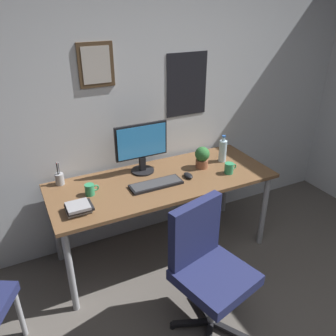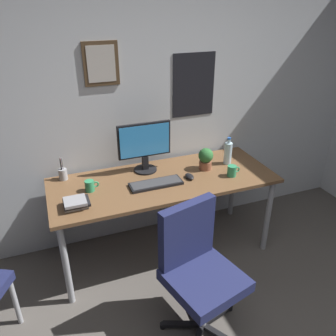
{
  "view_description": "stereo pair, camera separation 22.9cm",
  "coord_description": "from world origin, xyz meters",
  "views": [
    {
      "loc": [
        -1.17,
        -0.56,
        2.13
      ],
      "look_at": [
        -0.11,
        1.6,
        0.91
      ],
      "focal_mm": 36.48,
      "sensor_mm": 36.0,
      "label": 1
    },
    {
      "loc": [
        -0.96,
        -0.65,
        2.13
      ],
      "look_at": [
        -0.11,
        1.6,
        0.91
      ],
      "focal_mm": 36.48,
      "sensor_mm": 36.0,
      "label": 2
    }
  ],
  "objects": [
    {
      "name": "wall_back",
      "position": [
        -0.0,
        2.15,
        1.3
      ],
      "size": [
        4.4,
        0.1,
        2.6
      ],
      "color": "silver",
      "rests_on": "ground_plane"
    },
    {
      "name": "book_stack_left",
      "position": [
        -0.85,
        1.53,
        0.79
      ],
      "size": [
        0.19,
        0.17,
        0.07
      ],
      "color": "silver",
      "rests_on": "desk"
    },
    {
      "name": "computer_mouse",
      "position": [
        0.1,
        1.64,
        0.78
      ],
      "size": [
        0.06,
        0.11,
        0.04
      ],
      "color": "black",
      "rests_on": "desk"
    },
    {
      "name": "desk",
      "position": [
        -0.11,
        1.7,
        0.69
      ],
      "size": [
        1.88,
        0.73,
        0.76
      ],
      "color": "brown",
      "rests_on": "ground_plane"
    },
    {
      "name": "keyboard",
      "position": [
        -0.2,
        1.63,
        0.77
      ],
      "size": [
        0.43,
        0.15,
        0.03
      ],
      "color": "black",
      "rests_on": "desk"
    },
    {
      "name": "pen_cup",
      "position": [
        -0.89,
        2.0,
        0.81
      ],
      "size": [
        0.07,
        0.07,
        0.2
      ],
      "color": "#9EA0A5",
      "rests_on": "desk"
    },
    {
      "name": "potted_plant",
      "position": [
        0.3,
        1.75,
        0.86
      ],
      "size": [
        0.13,
        0.13,
        0.19
      ],
      "color": "brown",
      "rests_on": "desk"
    },
    {
      "name": "office_chair",
      "position": [
        -0.17,
        0.89,
        0.53
      ],
      "size": [
        0.58,
        0.58,
        0.95
      ],
      "color": "#1E234C",
      "rests_on": "ground_plane"
    },
    {
      "name": "coffee_mug_near",
      "position": [
        -0.71,
        1.73,
        0.8
      ],
      "size": [
        0.11,
        0.07,
        0.09
      ],
      "color": "#2D8C59",
      "rests_on": "desk"
    },
    {
      "name": "monitor",
      "position": [
        -0.2,
        1.91,
        1.0
      ],
      "size": [
        0.46,
        0.2,
        0.43
      ],
      "color": "black",
      "rests_on": "desk"
    },
    {
      "name": "water_bottle",
      "position": [
        0.54,
        1.78,
        0.86
      ],
      "size": [
        0.07,
        0.07,
        0.25
      ],
      "color": "silver",
      "rests_on": "desk"
    },
    {
      "name": "coffee_mug_far",
      "position": [
        0.45,
        1.55,
        0.81
      ],
      "size": [
        0.12,
        0.08,
        0.09
      ],
      "color": "#2D8C59",
      "rests_on": "desk"
    }
  ]
}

